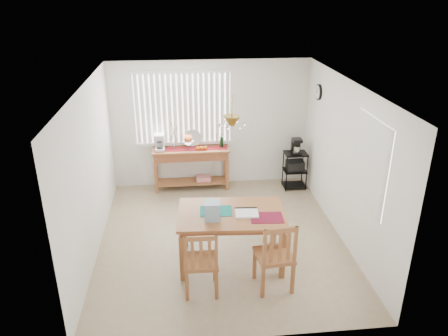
{
  "coord_description": "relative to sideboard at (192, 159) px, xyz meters",
  "views": [
    {
      "loc": [
        -0.61,
        -6.25,
        3.98
      ],
      "look_at": [
        0.1,
        0.55,
        1.05
      ],
      "focal_mm": 35.0,
      "sensor_mm": 36.0,
      "label": 1
    }
  ],
  "objects": [
    {
      "name": "ground",
      "position": [
        0.41,
        -2.01,
        -0.66
      ],
      "size": [
        4.0,
        4.5,
        0.01
      ],
      "primitive_type": "cube",
      "color": "tan"
    },
    {
      "name": "wire_cart",
      "position": [
        2.11,
        -0.19,
        -0.19
      ],
      "size": [
        0.45,
        0.36,
        0.77
      ],
      "color": "black",
      "rests_on": "ground"
    },
    {
      "name": "room_shell",
      "position": [
        0.41,
        -2.0,
        1.04
      ],
      "size": [
        4.2,
        4.7,
        2.7
      ],
      "color": "white",
      "rests_on": "ground"
    },
    {
      "name": "sideboard_items",
      "position": [
        -0.26,
        0.01,
        0.35
      ],
      "size": [
        1.47,
        0.37,
        0.67
      ],
      "color": "maroon",
      "rests_on": "sideboard"
    },
    {
      "name": "chair_right",
      "position": [
        1.02,
        -3.36,
        -0.13
      ],
      "size": [
        0.54,
        0.54,
        1.07
      ],
      "color": "#A06236",
      "rests_on": "ground"
    },
    {
      "name": "dining_table",
      "position": [
        0.5,
        -2.65,
        0.09
      ],
      "size": [
        1.63,
        1.11,
        0.84
      ],
      "color": "#A06236",
      "rests_on": "ground"
    },
    {
      "name": "table_items",
      "position": [
        0.33,
        -2.77,
        0.29
      ],
      "size": [
        1.2,
        0.64,
        0.27
      ],
      "color": "#157974",
      "rests_on": "dining_table"
    },
    {
      "name": "sideboard",
      "position": [
        0.0,
        0.0,
        0.0
      ],
      "size": [
        1.54,
        0.43,
        0.87
      ],
      "color": "#A06236",
      "rests_on": "ground"
    },
    {
      "name": "chair_left",
      "position": [
        0.0,
        -3.35,
        -0.16
      ],
      "size": [
        0.47,
        0.47,
        1.0
      ],
      "color": "#A06236",
      "rests_on": "ground"
    },
    {
      "name": "cart_items",
      "position": [
        2.11,
        -0.19,
        0.26
      ],
      "size": [
        0.18,
        0.22,
        0.32
      ],
      "color": "black",
      "rests_on": "wire_cart"
    }
  ]
}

